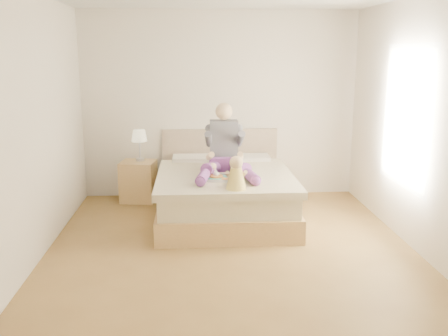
{
  "coord_description": "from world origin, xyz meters",
  "views": [
    {
      "loc": [
        -0.39,
        -5.21,
        2.1
      ],
      "look_at": [
        -0.02,
        0.76,
        0.72
      ],
      "focal_mm": 40.0,
      "sensor_mm": 36.0,
      "label": 1
    }
  ],
  "objects": [
    {
      "name": "room",
      "position": [
        0.08,
        0.01,
        1.51
      ],
      "size": [
        4.02,
        4.22,
        2.71
      ],
      "color": "brown",
      "rests_on": "ground"
    },
    {
      "name": "bed",
      "position": [
        0.0,
        1.08,
        0.32
      ],
      "size": [
        1.7,
        2.18,
        1.0
      ],
      "color": "#AA864F",
      "rests_on": "ground"
    },
    {
      "name": "baby",
      "position": [
        0.08,
        0.17,
        0.76
      ],
      "size": [
        0.25,
        0.34,
        0.38
      ],
      "rotation": [
        0.0,
        0.0,
        0.05
      ],
      "color": "#E6C448",
      "rests_on": "bed"
    },
    {
      "name": "lamp",
      "position": [
        -1.16,
        1.86,
        0.92
      ],
      "size": [
        0.22,
        0.22,
        0.45
      ],
      "color": "silver",
      "rests_on": "nightstand"
    },
    {
      "name": "nightstand",
      "position": [
        -1.19,
        1.82,
        0.29
      ],
      "size": [
        0.53,
        0.49,
        0.58
      ],
      "rotation": [
        0.0,
        0.0,
        -0.15
      ],
      "color": "#AA864F",
      "rests_on": "ground"
    },
    {
      "name": "adult",
      "position": [
        0.0,
        0.99,
        0.87
      ],
      "size": [
        0.76,
        1.06,
        0.9
      ],
      "rotation": [
        0.0,
        0.0,
        -0.01
      ],
      "color": "#6A337F",
      "rests_on": "bed"
    },
    {
      "name": "tray",
      "position": [
        -0.04,
        0.63,
        0.64
      ],
      "size": [
        0.46,
        0.38,
        0.12
      ],
      "rotation": [
        0.0,
        0.0,
        -0.13
      ],
      "color": "silver",
      "rests_on": "bed"
    }
  ]
}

